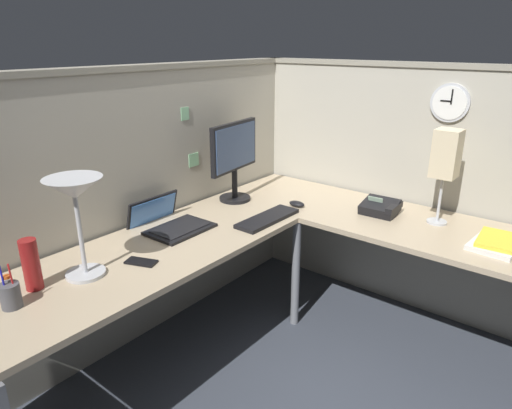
# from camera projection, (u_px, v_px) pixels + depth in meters

# --- Properties ---
(ground_plane) EXTENTS (6.80, 6.80, 0.00)m
(ground_plane) POSITION_uv_depth(u_px,v_px,m) (301.00, 344.00, 2.71)
(ground_plane) COLOR #383D47
(cubicle_wall_back) EXTENTS (2.57, 0.12, 1.58)m
(cubicle_wall_back) POSITION_uv_depth(u_px,v_px,m) (147.00, 204.00, 2.68)
(cubicle_wall_back) COLOR #A8A393
(cubicle_wall_back) RESTS_ON ground
(cubicle_wall_right) EXTENTS (0.12, 2.37, 1.58)m
(cubicle_wall_right) POSITION_uv_depth(u_px,v_px,m) (415.00, 191.00, 2.93)
(cubicle_wall_right) COLOR #A8A393
(cubicle_wall_right) RESTS_ON ground
(desk) EXTENTS (2.35, 2.15, 0.73)m
(desk) POSITION_uv_depth(u_px,v_px,m) (298.00, 260.00, 2.36)
(desk) COLOR tan
(desk) RESTS_ON ground
(monitor) EXTENTS (0.46, 0.20, 0.50)m
(monitor) POSITION_uv_depth(u_px,v_px,m) (234.00, 155.00, 2.85)
(monitor) COLOR black
(monitor) RESTS_ON desk
(laptop) EXTENTS (0.34, 0.38, 0.22)m
(laptop) POSITION_uv_depth(u_px,v_px,m) (168.00, 222.00, 2.52)
(laptop) COLOR black
(laptop) RESTS_ON desk
(keyboard) EXTENTS (0.43, 0.15, 0.02)m
(keyboard) POSITION_uv_depth(u_px,v_px,m) (268.00, 218.00, 2.61)
(keyboard) COLOR black
(keyboard) RESTS_ON desk
(computer_mouse) EXTENTS (0.06, 0.10, 0.03)m
(computer_mouse) POSITION_uv_depth(u_px,v_px,m) (297.00, 204.00, 2.83)
(computer_mouse) COLOR black
(computer_mouse) RESTS_ON desk
(desk_lamp_dome) EXTENTS (0.24, 0.24, 0.44)m
(desk_lamp_dome) POSITION_uv_depth(u_px,v_px,m) (75.00, 197.00, 1.88)
(desk_lamp_dome) COLOR #B7BABF
(desk_lamp_dome) RESTS_ON desk
(pen_cup) EXTENTS (0.08, 0.08, 0.18)m
(pen_cup) POSITION_uv_depth(u_px,v_px,m) (10.00, 295.00, 1.75)
(pen_cup) COLOR #4C4C51
(pen_cup) RESTS_ON desk
(cell_phone) EXTENTS (0.12, 0.16, 0.01)m
(cell_phone) POSITION_uv_depth(u_px,v_px,m) (141.00, 262.00, 2.11)
(cell_phone) COLOR black
(cell_phone) RESTS_ON desk
(thermos_flask) EXTENTS (0.07, 0.07, 0.22)m
(thermos_flask) POSITION_uv_depth(u_px,v_px,m) (31.00, 265.00, 1.86)
(thermos_flask) COLOR maroon
(thermos_flask) RESTS_ON desk
(office_phone) EXTENTS (0.20, 0.21, 0.11)m
(office_phone) POSITION_uv_depth(u_px,v_px,m) (381.00, 208.00, 2.70)
(office_phone) COLOR black
(office_phone) RESTS_ON desk
(book_stack) EXTENTS (0.30, 0.23, 0.04)m
(book_stack) POSITION_uv_depth(u_px,v_px,m) (497.00, 243.00, 2.27)
(book_stack) COLOR silver
(book_stack) RESTS_ON desk
(desk_lamp_paper) EXTENTS (0.13, 0.13, 0.53)m
(desk_lamp_paper) POSITION_uv_depth(u_px,v_px,m) (446.00, 156.00, 2.45)
(desk_lamp_paper) COLOR #B7BABF
(desk_lamp_paper) RESTS_ON desk
(wall_clock) EXTENTS (0.04, 0.22, 0.22)m
(wall_clock) POSITION_uv_depth(u_px,v_px,m) (450.00, 103.00, 2.60)
(wall_clock) COLOR #B7BABF
(pinned_note_leftmost) EXTENTS (0.06, 0.00, 0.08)m
(pinned_note_leftmost) POSITION_uv_depth(u_px,v_px,m) (185.00, 114.00, 2.69)
(pinned_note_leftmost) COLOR #8CCC99
(pinned_note_middle) EXTENTS (0.08, 0.00, 0.08)m
(pinned_note_middle) POSITION_uv_depth(u_px,v_px,m) (194.00, 160.00, 2.83)
(pinned_note_middle) COLOR #8CCC99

